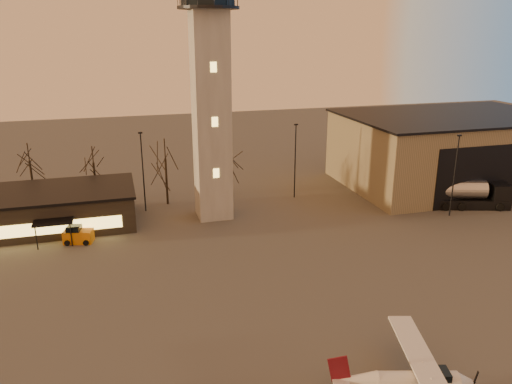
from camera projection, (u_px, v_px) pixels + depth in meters
ground at (301, 364)px, 34.20m from camera, size 220.00×220.00×0.00m
control_tower at (210, 81)px, 56.58m from camera, size 6.80×6.80×32.60m
hangar at (449, 150)px, 73.10m from camera, size 30.60×20.60×10.30m
terminal at (21, 211)px, 57.01m from camera, size 25.40×12.20×4.30m
light_poles at (215, 171)px, 61.00m from camera, size 58.50×12.25×10.14m
tree_row at (95, 159)px, 64.58m from camera, size 37.20×9.20×8.80m
fuel_truck at (469, 197)px, 64.17m from camera, size 10.06×5.49×3.59m
service_cart at (78, 236)px, 53.62m from camera, size 3.27×2.47×1.88m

